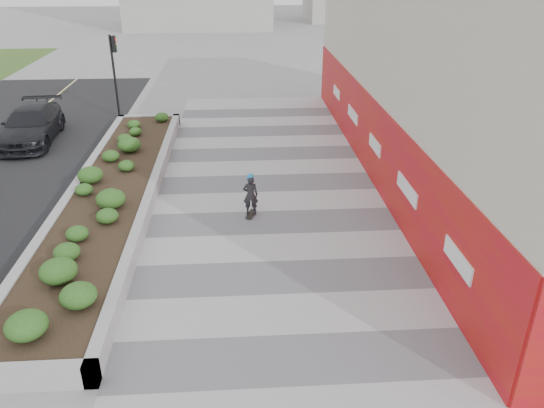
{
  "coord_description": "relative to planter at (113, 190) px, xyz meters",
  "views": [
    {
      "loc": [
        -1.05,
        -10.19,
        7.97
      ],
      "look_at": [
        -0.11,
        4.08,
        1.1
      ],
      "focal_mm": 35.0,
      "sensor_mm": 36.0,
      "label": 1
    }
  ],
  "objects": [
    {
      "name": "ground",
      "position": [
        5.5,
        -7.0,
        -0.42
      ],
      "size": [
        160.0,
        160.0,
        0.0
      ],
      "primitive_type": "plane",
      "color": "gray",
      "rests_on": "ground"
    },
    {
      "name": "skateboarder",
      "position": [
        4.78,
        -1.47,
        0.34
      ],
      "size": [
        0.51,
        0.75,
        1.5
      ],
      "rotation": [
        0.0,
        0.0,
        -0.29
      ],
      "color": "beige",
      "rests_on": "ground"
    },
    {
      "name": "manhole_cover",
      "position": [
        6.0,
        -4.0,
        -0.42
      ],
      "size": [
        0.44,
        0.44,
        0.01
      ],
      "primitive_type": "cylinder",
      "color": "#595654",
      "rests_on": "ground"
    },
    {
      "name": "planter",
      "position": [
        0.0,
        0.0,
        0.0
      ],
      "size": [
        3.0,
        18.0,
        0.9
      ],
      "color": "#9E9EA0",
      "rests_on": "ground"
    },
    {
      "name": "building",
      "position": [
        12.48,
        1.98,
        3.56
      ],
      "size": [
        6.04,
        24.08,
        8.0
      ],
      "color": "beige",
      "rests_on": "ground"
    },
    {
      "name": "traffic_signal_near",
      "position": [
        -1.73,
        10.5,
        2.34
      ],
      "size": [
        0.33,
        0.28,
        4.2
      ],
      "color": "black",
      "rests_on": "ground"
    },
    {
      "name": "car_dark",
      "position": [
        -5.0,
        6.78,
        0.35
      ],
      "size": [
        2.53,
        5.46,
        1.55
      ],
      "primitive_type": "imported",
      "rotation": [
        0.0,
        0.0,
        0.07
      ],
      "color": "black",
      "rests_on": "ground"
    },
    {
      "name": "walkway",
      "position": [
        5.5,
        -4.0,
        -0.41
      ],
      "size": [
        8.0,
        36.0,
        0.01
      ],
      "primitive_type": "cube",
      "color": "#A8A8AD",
      "rests_on": "ground"
    }
  ]
}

